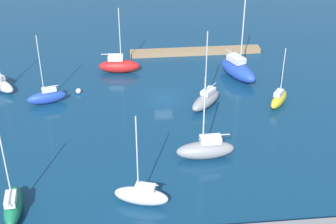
# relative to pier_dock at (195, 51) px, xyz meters

# --- Properties ---
(water) EXTENTS (160.00, 160.00, 0.00)m
(water) POSITION_rel_pier_dock_xyz_m (6.83, 15.39, -0.39)
(water) COLOR navy
(water) RESTS_ON ground
(pier_dock) EXTENTS (21.80, 2.04, 0.78)m
(pier_dock) POSITION_rel_pier_dock_xyz_m (0.00, 0.00, 0.00)
(pier_dock) COLOR #997A56
(pier_dock) RESTS_ON ground
(sailboat_gray_lone_south) EXTENTS (6.74, 2.43, 10.27)m
(sailboat_gray_lone_south) POSITION_rel_pier_dock_xyz_m (3.35, 29.86, 0.76)
(sailboat_gray_lone_south) COLOR gray
(sailboat_gray_lone_south) RESTS_ON water
(sailboat_blue_along_channel) EXTENTS (5.71, 8.17, 14.10)m
(sailboat_blue_along_channel) POSITION_rel_pier_dock_xyz_m (-4.94, 9.81, 1.00)
(sailboat_blue_along_channel) COLOR #2347B2
(sailboat_blue_along_channel) RESTS_ON water
(sailboat_white_outer_mooring) EXTENTS (5.76, 3.21, 10.14)m
(sailboat_white_outer_mooring) POSITION_rel_pier_dock_xyz_m (11.08, 37.11, 0.66)
(sailboat_white_outer_mooring) COLOR white
(sailboat_white_outer_mooring) RESTS_ON water
(sailboat_yellow_east_end) EXTENTS (4.07, 4.80, 8.25)m
(sailboat_yellow_east_end) POSITION_rel_pier_dock_xyz_m (-8.57, 18.72, 0.58)
(sailboat_yellow_east_end) COLOR yellow
(sailboat_yellow_east_end) RESTS_ON water
(sailboat_green_lone_north) EXTENTS (2.16, 5.95, 9.38)m
(sailboat_green_lone_north) POSITION_rel_pier_dock_xyz_m (23.59, 37.39, 0.68)
(sailboat_green_lone_north) COLOR #19724C
(sailboat_green_lone_north) RESTS_ON water
(sailboat_red_mid_basin) EXTENTS (6.48, 2.73, 10.23)m
(sailboat_red_mid_basin) POSITION_rel_pier_dock_xyz_m (12.79, 5.99, 0.78)
(sailboat_red_mid_basin) COLOR red
(sailboat_red_mid_basin) RESTS_ON water
(sailboat_gray_far_north) EXTENTS (5.56, 6.02, 10.85)m
(sailboat_gray_far_north) POSITION_rel_pier_dock_xyz_m (1.28, 18.00, 0.63)
(sailboat_gray_far_north) COLOR gray
(sailboat_gray_far_north) RESTS_ON water
(sailboat_blue_center_basin) EXTENTS (5.59, 2.85, 9.88)m
(sailboat_blue_center_basin) POSITION_rel_pier_dock_xyz_m (22.77, 14.92, 0.60)
(sailboat_blue_center_basin) COLOR #2347B2
(sailboat_blue_center_basin) RESTS_ON water
(sailboat_white_off_beacon) EXTENTS (5.02, 5.19, 9.71)m
(sailboat_white_off_beacon) POSITION_rel_pier_dock_xyz_m (29.77, 10.27, 0.53)
(sailboat_white_off_beacon) COLOR white
(sailboat_white_off_beacon) RESTS_ON water
(mooring_buoy_white) EXTENTS (0.77, 0.77, 0.77)m
(mooring_buoy_white) POSITION_rel_pier_dock_xyz_m (18.69, 12.47, -0.01)
(mooring_buoy_white) COLOR white
(mooring_buoy_white) RESTS_ON water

